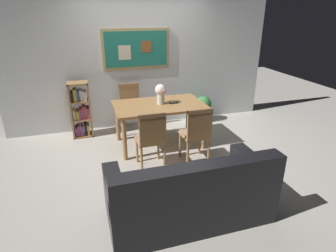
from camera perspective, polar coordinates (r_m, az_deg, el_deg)
name	(u,v)px	position (r m, az deg, el deg)	size (l,w,h in m)	color
ground_plane	(164,155)	(4.71, -0.90, -5.74)	(12.00, 12.00, 0.00)	#B7B2A8
wall_back_with_painting	(141,60)	(5.67, -5.35, 13.05)	(5.20, 0.14, 2.60)	silver
dining_table	(159,110)	(4.82, -1.74, 3.32)	(1.50, 0.92, 0.74)	#9E7042
dining_chair_near_left	(151,136)	(4.09, -3.38, -1.94)	(0.40, 0.41, 0.91)	#9E7042
dining_chair_far_left	(131,104)	(5.50, -7.51, 4.40)	(0.40, 0.41, 0.91)	#9E7042
dining_chair_near_right	(197,131)	(4.27, 5.76, -0.97)	(0.40, 0.41, 0.91)	#9E7042
leather_couch	(190,195)	(3.25, 4.48, -13.66)	(1.80, 0.84, 0.84)	black
bookshelf	(81,111)	(5.45, -17.04, 2.85)	(0.36, 0.28, 1.02)	#9E7042
potted_ivy	(203,108)	(6.04, 7.06, 3.67)	(0.34, 0.34, 0.56)	#B2ADA3
flower_vase	(161,92)	(4.75, -1.48, 6.77)	(0.19, 0.20, 0.34)	beige
tv_remote	(173,103)	(4.82, 1.09, 4.66)	(0.16, 0.06, 0.02)	black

